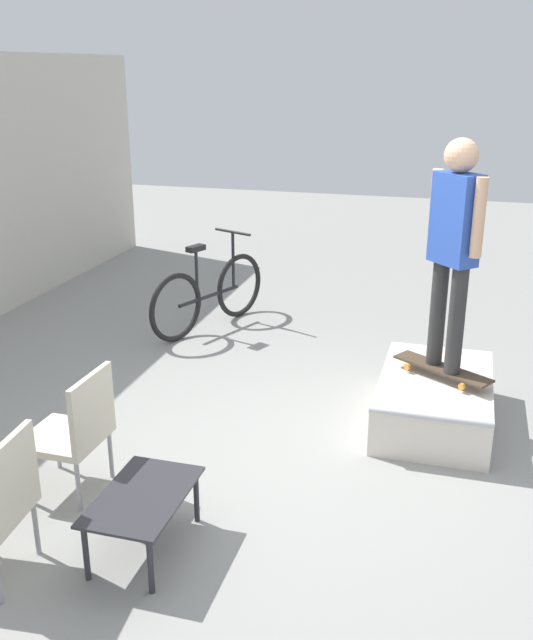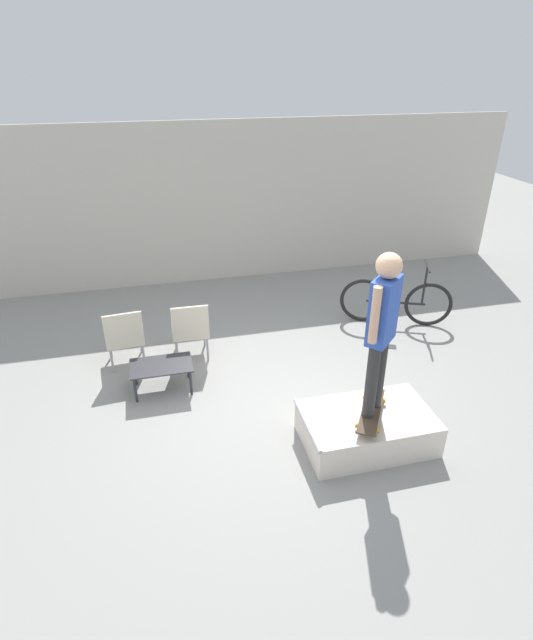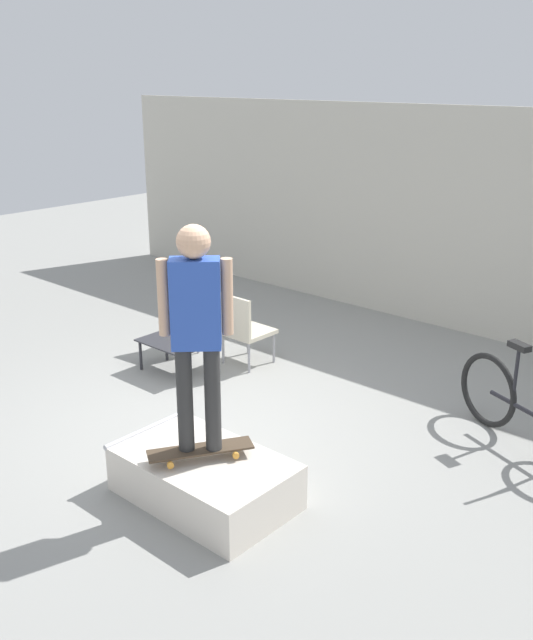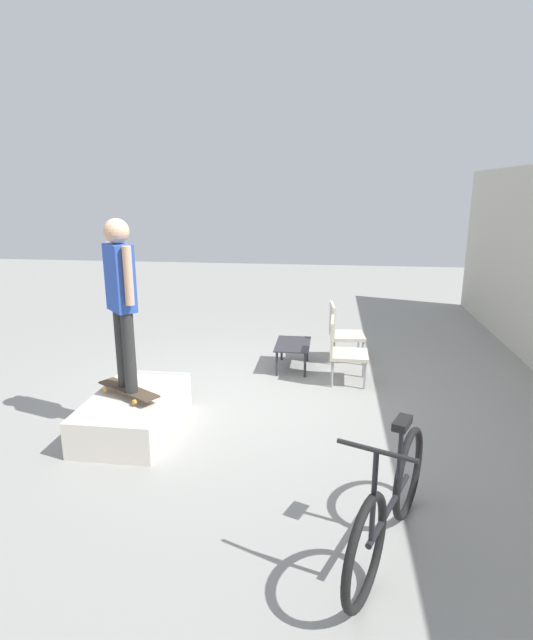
{
  "view_description": "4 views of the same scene",
  "coord_description": "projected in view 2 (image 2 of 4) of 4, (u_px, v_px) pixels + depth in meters",
  "views": [
    {
      "loc": [
        -4.61,
        -1.09,
        2.83
      ],
      "look_at": [
        0.37,
        0.34,
        0.99
      ],
      "focal_mm": 40.0,
      "sensor_mm": 36.0,
      "label": 1
    },
    {
      "loc": [
        -1.21,
        -5.02,
        3.98
      ],
      "look_at": [
        0.11,
        0.38,
        1.03
      ],
      "focal_mm": 28.0,
      "sensor_mm": 36.0,
      "label": 2
    },
    {
      "loc": [
        4.77,
        -4.48,
        3.38
      ],
      "look_at": [
        0.25,
        0.63,
        1.01
      ],
      "focal_mm": 40.0,
      "sensor_mm": 36.0,
      "label": 3
    },
    {
      "loc": [
        5.86,
        1.17,
        2.63
      ],
      "look_at": [
        0.06,
        0.43,
        1.09
      ],
      "focal_mm": 28.0,
      "sensor_mm": 36.0,
      "label": 4
    }
  ],
  "objects": [
    {
      "name": "coffee_table",
      "position": [
        161.0,
        368.0,
        6.57
      ],
      "size": [
        0.81,
        0.51,
        0.39
      ],
      "color": "#2D2D33",
      "rests_on": "ground_plane"
    },
    {
      "name": "skateboard_on_ramp",
      "position": [
        371.0,
        411.0,
        5.55
      ],
      "size": [
        0.63,
        0.84,
        0.07
      ],
      "rotation": [
        0.0,
        0.0,
        1.01
      ],
      "color": "#473828",
      "rests_on": "skate_ramp_box"
    },
    {
      "name": "house_wall_back",
      "position": [
        212.0,
        205.0,
        9.38
      ],
      "size": [
        12.0,
        0.06,
        3.0
      ],
      "color": "beige",
      "rests_on": "ground_plane"
    },
    {
      "name": "bicycle",
      "position": [
        396.0,
        301.0,
        8.21
      ],
      "size": [
        1.7,
        0.79,
        1.06
      ],
      "rotation": [
        0.0,
        0.0,
        -0.4
      ],
      "color": "black",
      "rests_on": "ground_plane"
    },
    {
      "name": "skate_ramp_box",
      "position": [
        367.0,
        428.0,
        5.72
      ],
      "size": [
        1.48,
        0.91,
        0.42
      ],
      "color": "silver",
      "rests_on": "ground_plane"
    },
    {
      "name": "person_skater",
      "position": [
        382.0,
        323.0,
        5.03
      ],
      "size": [
        0.44,
        0.42,
        1.85
      ],
      "rotation": [
        0.0,
        0.0,
        0.76
      ],
      "color": "#2D2D2D",
      "rests_on": "skateboard_on_ramp"
    },
    {
      "name": "patio_chair_left",
      "position": [
        124.0,
        335.0,
        7.02
      ],
      "size": [
        0.57,
        0.57,
        0.91
      ],
      "rotation": [
        0.0,
        0.0,
        3.23
      ],
      "color": "#99999E",
      "rests_on": "ground_plane"
    },
    {
      "name": "patio_chair_right",
      "position": [
        190.0,
        328.0,
        7.21
      ],
      "size": [
        0.53,
        0.53,
        0.91
      ],
      "rotation": [
        0.0,
        0.0,
        3.12
      ],
      "color": "#99999E",
      "rests_on": "ground_plane"
    },
    {
      "name": "ground_plane",
      "position": [
        265.0,
        405.0,
        6.43
      ],
      "size": [
        24.0,
        24.0,
        0.0
      ],
      "primitive_type": "plane",
      "color": "gray"
    }
  ]
}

